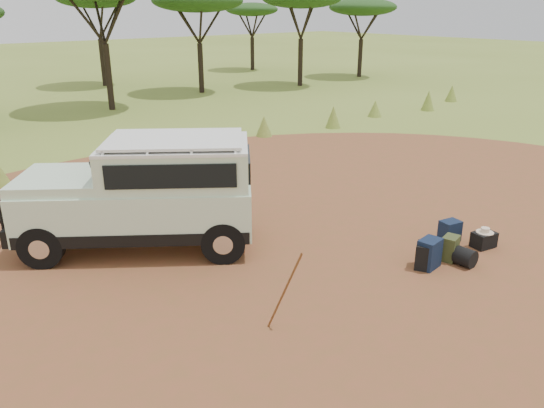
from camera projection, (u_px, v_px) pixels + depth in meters
ground at (325, 278)px, 9.32m from camera, size 140.00×140.00×0.00m
dirt_clearing at (325, 278)px, 9.32m from camera, size 23.00×23.00×0.01m
grass_fringe at (117, 155)px, 15.48m from camera, size 36.60×1.60×0.90m
safari_vehicle at (146, 196)px, 10.18m from camera, size 4.64×4.08×2.20m
walking_staff at (285, 291)px, 7.66m from camera, size 0.38×0.39×1.25m
backpack_black at (423, 256)px, 9.60m from camera, size 0.43×0.40×0.48m
backpack_navy at (429, 254)px, 9.60m from camera, size 0.46×0.36×0.56m
backpack_olive at (450, 248)px, 9.90m from camera, size 0.40×0.33×0.48m
duffel_navy at (450, 231)px, 10.71m from camera, size 0.44×0.37×0.44m
hard_case at (484, 240)px, 10.46m from camera, size 0.50×0.40×0.32m
stuff_sack at (465, 257)px, 9.71m from camera, size 0.35×0.35×0.34m
safari_hat at (485, 231)px, 10.39m from camera, size 0.34×0.34×0.10m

